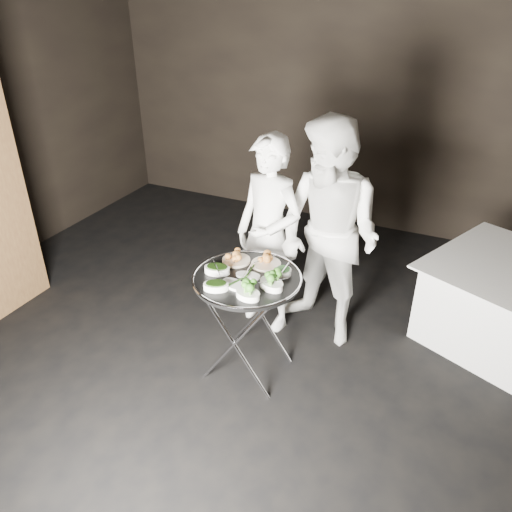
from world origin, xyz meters
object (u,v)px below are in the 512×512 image
at_px(waiter_left, 269,236).
at_px(waiter_right, 329,236).
at_px(tray_stand, 248,321).
at_px(dining_table, 509,306).
at_px(serving_tray, 247,278).

relative_size(waiter_left, waiter_right, 0.91).
height_order(tray_stand, dining_table, tray_stand).
distance_m(tray_stand, serving_tray, 0.37).
distance_m(tray_stand, waiter_left, 0.77).
relative_size(serving_tray, waiter_right, 0.42).
relative_size(tray_stand, serving_tray, 1.06).
bearing_deg(waiter_right, dining_table, 41.92).
xyz_separation_m(waiter_right, dining_table, (1.42, 0.53, -0.58)).
height_order(tray_stand, serving_tray, serving_tray).
bearing_deg(waiter_left, dining_table, 31.62).
bearing_deg(waiter_right, waiter_left, -153.30).
bearing_deg(waiter_right, tray_stand, -96.30).
distance_m(waiter_left, dining_table, 2.06).
xyz_separation_m(tray_stand, waiter_left, (-0.12, 0.66, 0.38)).
relative_size(tray_stand, waiter_right, 0.45).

